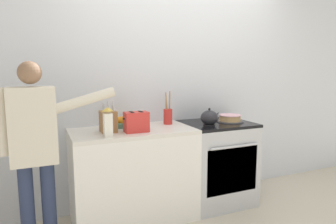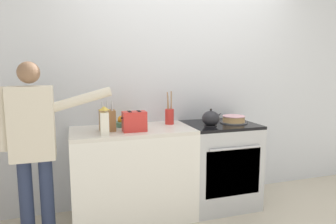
% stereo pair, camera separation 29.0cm
% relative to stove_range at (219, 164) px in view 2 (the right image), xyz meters
% --- Properties ---
extents(ground_plane, '(16.00, 16.00, 0.00)m').
position_rel_stove_range_xyz_m(ground_plane, '(-0.29, -0.30, -0.44)').
color(ground_plane, beige).
extents(wall_back, '(8.00, 0.04, 2.60)m').
position_rel_stove_range_xyz_m(wall_back, '(-0.29, 0.33, 0.86)').
color(wall_back, silver).
rests_on(wall_back, ground_plane).
extents(counter_cabinet, '(1.15, 0.61, 0.89)m').
position_rel_stove_range_xyz_m(counter_cabinet, '(-0.93, 0.00, -0.00)').
color(counter_cabinet, white).
rests_on(counter_cabinet, ground_plane).
extents(stove_range, '(0.72, 0.64, 0.89)m').
position_rel_stove_range_xyz_m(stove_range, '(0.00, 0.00, 0.00)').
color(stove_range, '#B7BABF').
rests_on(stove_range, ground_plane).
extents(layer_cake, '(0.29, 0.29, 0.08)m').
position_rel_stove_range_xyz_m(layer_cake, '(0.15, -0.02, 0.48)').
color(layer_cake, '#4C4C51').
rests_on(layer_cake, stove_range).
extents(tea_kettle, '(0.22, 0.18, 0.17)m').
position_rel_stove_range_xyz_m(tea_kettle, '(-0.15, -0.09, 0.52)').
color(tea_kettle, '#232328').
rests_on(tea_kettle, stove_range).
extents(knife_block, '(0.14, 0.15, 0.28)m').
position_rel_stove_range_xyz_m(knife_block, '(-1.17, -0.02, 0.54)').
color(knife_block, olive).
rests_on(knife_block, counter_cabinet).
extents(utensil_crock, '(0.09, 0.09, 0.34)m').
position_rel_stove_range_xyz_m(utensil_crock, '(-0.52, 0.12, 0.53)').
color(utensil_crock, red).
rests_on(utensil_crock, counter_cabinet).
extents(fruit_bowl, '(0.19, 0.19, 0.11)m').
position_rel_stove_range_xyz_m(fruit_bowl, '(-0.98, 0.15, 0.49)').
color(fruit_bowl, '#4C7F66').
rests_on(fruit_bowl, counter_cabinet).
extents(toaster, '(0.23, 0.13, 0.19)m').
position_rel_stove_range_xyz_m(toaster, '(-0.93, -0.12, 0.54)').
color(toaster, red).
rests_on(toaster, counter_cabinet).
extents(milk_carton, '(0.07, 0.07, 0.25)m').
position_rel_stove_range_xyz_m(milk_carton, '(-1.21, -0.21, 0.56)').
color(milk_carton, white).
rests_on(milk_carton, counter_cabinet).
extents(person_baker, '(0.89, 0.20, 1.51)m').
position_rel_stove_range_xyz_m(person_baker, '(-1.77, -0.19, 0.45)').
color(person_baker, '#283351').
rests_on(person_baker, ground_plane).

